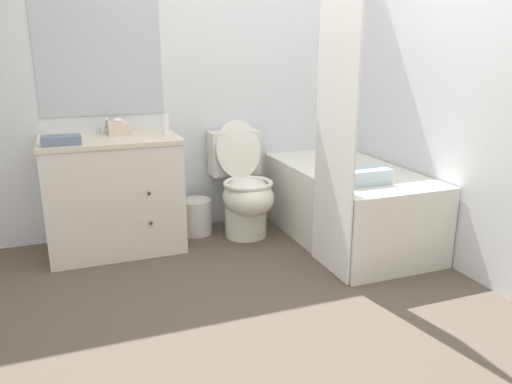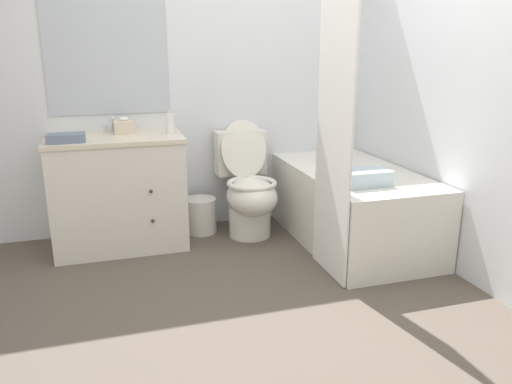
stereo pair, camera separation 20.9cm
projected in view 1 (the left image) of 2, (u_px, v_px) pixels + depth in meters
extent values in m
plane|color=brown|center=(287.00, 309.00, 2.81)|extent=(14.00, 14.00, 0.00)
cube|color=silver|center=(207.00, 70.00, 3.88)|extent=(8.00, 0.05, 2.50)
cube|color=#B2BCC6|center=(99.00, 49.00, 3.54)|extent=(0.87, 0.01, 0.93)
cube|color=silver|center=(409.00, 72.00, 3.60)|extent=(0.05, 2.55, 2.50)
cube|color=silver|center=(114.00, 196.00, 3.57)|extent=(0.92, 0.56, 0.79)
cube|color=beige|center=(109.00, 140.00, 3.46)|extent=(0.94, 0.58, 0.03)
cylinder|color=silver|center=(110.00, 145.00, 3.47)|extent=(0.31, 0.31, 0.10)
sphere|color=#382D23|center=(149.00, 193.00, 3.35)|extent=(0.02, 0.02, 0.02)
sphere|color=#382D23|center=(151.00, 223.00, 3.41)|extent=(0.02, 0.02, 0.02)
cylinder|color=silver|center=(107.00, 130.00, 3.62)|extent=(0.04, 0.04, 0.04)
cylinder|color=silver|center=(106.00, 123.00, 3.57)|extent=(0.02, 0.11, 0.09)
cylinder|color=silver|center=(99.00, 130.00, 3.60)|extent=(0.03, 0.03, 0.04)
cylinder|color=silver|center=(114.00, 130.00, 3.64)|extent=(0.03, 0.03, 0.04)
cylinder|color=silver|center=(246.00, 221.00, 3.89)|extent=(0.32, 0.32, 0.24)
ellipsoid|color=silver|center=(248.00, 197.00, 3.77)|extent=(0.38, 0.48, 0.29)
torus|color=silver|center=(248.00, 183.00, 3.75)|extent=(0.38, 0.38, 0.04)
cube|color=silver|center=(234.00, 152.00, 3.99)|extent=(0.40, 0.18, 0.35)
ellipsoid|color=silver|center=(239.00, 149.00, 3.88)|extent=(0.36, 0.14, 0.44)
cube|color=silver|center=(348.00, 204.00, 3.77)|extent=(0.77, 1.44, 0.56)
cube|color=#A5A7A2|center=(349.00, 169.00, 3.70)|extent=(0.65, 1.32, 0.01)
cube|color=white|center=(336.00, 126.00, 3.04)|extent=(0.02, 0.48, 1.91)
cylinder|color=silver|center=(196.00, 217.00, 3.93)|extent=(0.25, 0.25, 0.28)
cube|color=beige|center=(119.00, 128.00, 3.55)|extent=(0.14, 0.14, 0.09)
ellipsoid|color=white|center=(118.00, 120.00, 3.53)|extent=(0.07, 0.04, 0.03)
cylinder|color=white|center=(165.00, 124.00, 3.55)|extent=(0.05, 0.05, 0.15)
cylinder|color=silver|center=(165.00, 112.00, 3.52)|extent=(0.03, 0.03, 0.03)
cube|color=slate|center=(61.00, 140.00, 3.19)|extent=(0.24, 0.15, 0.06)
cube|color=silver|center=(364.00, 176.00, 3.28)|extent=(0.32, 0.20, 0.10)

